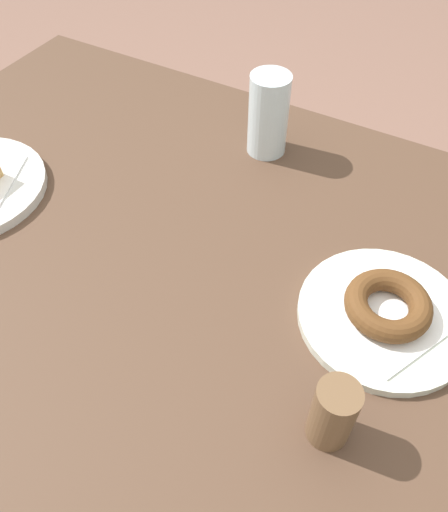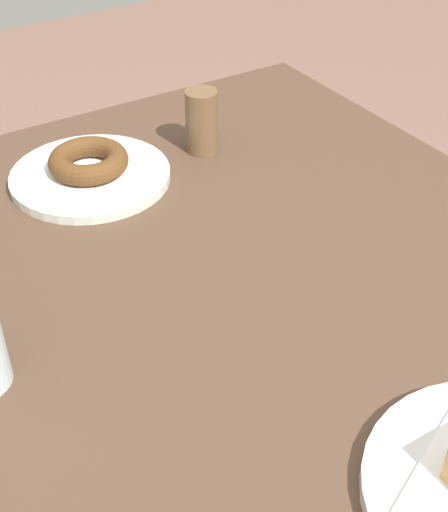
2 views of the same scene
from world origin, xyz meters
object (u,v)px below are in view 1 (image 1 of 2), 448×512
Objects in this scene: plate_chocolate_ring at (384,316)px; donut_chocolate_ring at (388,305)px; sugar_jar at (333,413)px; water_glass at (268,115)px.

plate_chocolate_ring is 0.02m from donut_chocolate_ring.
sugar_jar is at bearing 87.59° from plate_chocolate_ring.
donut_chocolate_ring is at bearing 0.00° from plate_chocolate_ring.
water_glass reaches higher than donut_chocolate_ring.
plate_chocolate_ring is 1.58× the size of water_glass.
plate_chocolate_ring is at bearing 139.72° from water_glass.
plate_chocolate_ring is at bearing 0.00° from donut_chocolate_ring.
water_glass is at bearing -40.28° from plate_chocolate_ring.
sugar_jar is at bearing 87.59° from donut_chocolate_ring.
donut_chocolate_ring is 0.17m from sugar_jar.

